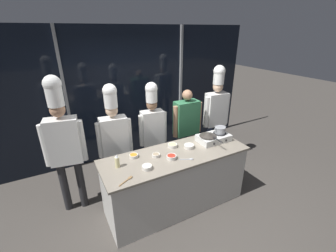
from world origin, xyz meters
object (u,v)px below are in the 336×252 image
Objects in this scene: frying_pan at (208,135)px; serving_spoon_solid at (189,159)px; prep_bowl_mushrooms at (156,155)px; prep_bowl_bean_sprouts at (147,167)px; chef_sous at (114,135)px; prep_bowl_carrots at (134,156)px; stock_pot at (220,130)px; prep_bowl_chili_flakes at (171,157)px; squeeze_bottle_oil at (117,161)px; person_guest at (186,124)px; portable_stove at (214,138)px; chef_line at (152,126)px; serving_spoon_slotted at (128,179)px; prep_bowl_rice at (189,146)px; chef_pastry at (216,108)px; prep_bowl_ginger at (172,145)px; chef_head at (63,138)px.

frying_pan is 0.63m from serving_spoon_solid.
prep_bowl_mushrooms is 0.47m from serving_spoon_solid.
chef_sous is at bearing 101.17° from prep_bowl_bean_sprouts.
prep_bowl_carrots is at bearing 173.51° from frying_pan.
stock_pot is 1.80× the size of prep_bowl_mushrooms.
prep_bowl_mushrooms is 0.23m from prep_bowl_chili_flakes.
chef_sous is (-1.33, 0.65, 0.02)m from frying_pan.
person_guest is at bearing 24.81° from squeeze_bottle_oil.
serving_spoon_solid is at bearing -156.34° from portable_stove.
prep_bowl_carrots is 0.07× the size of chef_line.
stock_pot is at bearing 105.25° from person_guest.
stock_pot is 0.96× the size of serving_spoon_slotted.
chef_sous reaches higher than stock_pot.
prep_bowl_carrots is 0.86m from prep_bowl_rice.
frying_pan is 0.38m from prep_bowl_rice.
squeeze_bottle_oil is 1.40× the size of prep_bowl_bean_sprouts.
prep_bowl_mushrooms is at bearing -0.54° from squeeze_bottle_oil.
chef_sous is (-0.97, 0.65, 0.13)m from prep_bowl_rice.
person_guest reaches higher than frying_pan.
chef_sous is (0.12, 0.97, 0.16)m from serving_spoon_slotted.
prep_bowl_chili_flakes is at bearing -169.88° from portable_stove.
chef_pastry reaches higher than frying_pan.
prep_bowl_mushrooms is 0.53× the size of serving_spoon_slotted.
prep_bowl_rice is at bearing -179.12° from portable_stove.
prep_bowl_bean_sprouts reaches higher than prep_bowl_ginger.
serving_spoon_solid is 1.77m from chef_head.
prep_bowl_ginger is at bearing 171.63° from chef_head.
serving_spoon_solid is at bearing -33.65° from prep_bowl_chili_flakes.
prep_bowl_bean_sprouts is at bearing -169.21° from frying_pan.
chef_sous is at bearing 129.75° from serving_spoon_solid.
prep_bowl_rice is at bearing 16.15° from serving_spoon_slotted.
squeeze_bottle_oil is 1.68× the size of prep_bowl_mushrooms.
chef_head is at bearing 161.76° from prep_bowl_ginger.
portable_stove is at bearing 95.88° from person_guest.
prep_bowl_chili_flakes is at bearing -159.26° from prep_bowl_rice.
chef_sous is at bearing 153.87° from frying_pan.
prep_bowl_carrots is 0.86× the size of prep_bowl_chili_flakes.
chef_line reaches higher than squeeze_bottle_oil.
prep_bowl_ginger is (0.91, 0.13, -0.06)m from squeeze_bottle_oil.
portable_stove is 3.37× the size of prep_bowl_rice.
prep_bowl_carrots is at bearing 108.25° from chef_sous.
prep_bowl_chili_flakes is (0.17, -0.15, 0.01)m from prep_bowl_mushrooms.
stock_pot is at bearing -5.25° from prep_bowl_carrots.
chef_line reaches higher than frying_pan.
prep_bowl_rice is 0.08× the size of chef_line.
prep_bowl_carrots is 0.59× the size of serving_spoon_slotted.
stock_pot is 1.01m from prep_bowl_chili_flakes.
portable_stove reaches higher than prep_bowl_chili_flakes.
squeeze_bottle_oil is at bearing 144.82° from prep_bowl_bean_sprouts.
chef_head is at bearing 122.32° from serving_spoon_slotted.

